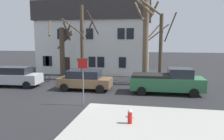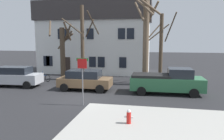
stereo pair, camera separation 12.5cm
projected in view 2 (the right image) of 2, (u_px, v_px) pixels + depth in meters
The scene contains 12 objects.
ground_plane at pixel (81, 98), 15.70m from camera, with size 120.00×120.00×0.00m, color #262628.
building_main at pixel (96, 37), 28.14m from camera, with size 13.91×6.69×8.69m.
tree_bare_near at pixel (63, 50), 22.65m from camera, with size 2.67×2.67×6.12m.
tree_bare_mid at pixel (83, 41), 22.05m from camera, with size 3.42×3.19×7.51m.
tree_bare_far at pixel (146, 38), 19.60m from camera, with size 2.68×2.53×8.47m.
tree_bare_end at pixel (161, 47), 20.47m from camera, with size 2.97×2.14×6.59m.
car_silver_wagon at pixel (15, 76), 19.58m from camera, with size 4.61×2.22×1.76m.
car_brown_wagon at pixel (85, 80), 18.22m from camera, with size 4.33×2.13×1.65m.
pickup_truck_green at pixel (167, 81), 16.97m from camera, with size 5.54×2.35×1.99m.
fire_hydrant at pixel (129, 116), 10.63m from camera, with size 0.42×0.22×0.70m.
street_sign_pole at pixel (82, 73), 13.70m from camera, with size 0.76×0.07×3.02m.
bicycle_leaning at pixel (44, 78), 22.09m from camera, with size 1.65×0.69×1.03m.
Camera 2 is at (5.09, -14.57, 4.15)m, focal length 35.34 mm.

